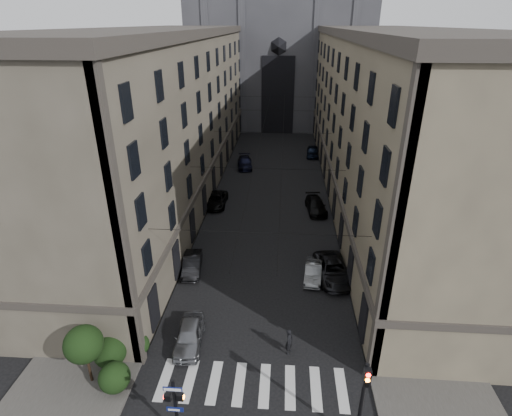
% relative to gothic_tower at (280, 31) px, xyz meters
% --- Properties ---
extents(sidewalk_left, '(7.00, 80.00, 0.15)m').
position_rel_gothic_tower_xyz_m(sidewalk_left, '(-10.50, -38.96, -17.72)').
color(sidewalk_left, '#383533').
rests_on(sidewalk_left, ground).
extents(sidewalk_right, '(7.00, 80.00, 0.15)m').
position_rel_gothic_tower_xyz_m(sidewalk_right, '(10.50, -38.96, -17.72)').
color(sidewalk_right, '#383533').
rests_on(sidewalk_right, ground).
extents(zebra_crossing, '(11.00, 3.20, 0.01)m').
position_rel_gothic_tower_xyz_m(zebra_crossing, '(0.00, -69.96, -17.79)').
color(zebra_crossing, beige).
rests_on(zebra_crossing, ground).
extents(building_left, '(13.60, 60.60, 18.85)m').
position_rel_gothic_tower_xyz_m(building_left, '(-13.44, -38.96, -8.45)').
color(building_left, '#4A4438').
rests_on(building_left, ground).
extents(building_right, '(13.60, 60.60, 18.85)m').
position_rel_gothic_tower_xyz_m(building_right, '(13.44, -38.96, -8.45)').
color(building_right, brown).
rests_on(building_right, ground).
extents(gothic_tower, '(35.00, 23.00, 58.00)m').
position_rel_gothic_tower_xyz_m(gothic_tower, '(0.00, 0.00, 0.00)').
color(gothic_tower, '#2D2D33').
rests_on(gothic_tower, ground).
extents(pedestrian_signal_left, '(1.02, 0.38, 4.00)m').
position_rel_gothic_tower_xyz_m(pedestrian_signal_left, '(-3.51, -73.46, -15.48)').
color(pedestrian_signal_left, black).
rests_on(pedestrian_signal_left, ground).
extents(traffic_light_right, '(0.34, 0.50, 5.20)m').
position_rel_gothic_tower_xyz_m(traffic_light_right, '(5.60, -73.04, -14.51)').
color(traffic_light_right, black).
rests_on(traffic_light_right, ground).
extents(shrub_cluster, '(3.90, 4.40, 3.90)m').
position_rel_gothic_tower_xyz_m(shrub_cluster, '(-8.72, -69.95, -16.00)').
color(shrub_cluster, black).
rests_on(shrub_cluster, sidewalk_left).
extents(tram_wires, '(14.00, 60.00, 0.43)m').
position_rel_gothic_tower_xyz_m(tram_wires, '(0.00, -39.33, -10.55)').
color(tram_wires, black).
rests_on(tram_wires, ground).
extents(car_left_near, '(1.96, 4.37, 1.46)m').
position_rel_gothic_tower_xyz_m(car_left_near, '(-4.40, -66.96, -17.07)').
color(car_left_near, slate).
rests_on(car_left_near, ground).
extents(car_left_midnear, '(1.97, 4.34, 1.38)m').
position_rel_gothic_tower_xyz_m(car_left_midnear, '(-6.06, -58.50, -17.11)').
color(car_left_midnear, black).
rests_on(car_left_midnear, ground).
extents(car_left_midfar, '(2.27, 4.89, 1.36)m').
position_rel_gothic_tower_xyz_m(car_left_midfar, '(-6.20, -44.92, -17.12)').
color(car_left_midfar, black).
rests_on(car_left_midfar, ground).
extents(car_left_far, '(2.65, 5.21, 1.45)m').
position_rel_gothic_tower_xyz_m(car_left_far, '(-4.20, -31.34, -17.07)').
color(car_left_far, black).
rests_on(car_left_far, ground).
extents(car_right_near, '(1.76, 4.00, 1.28)m').
position_rel_gothic_tower_xyz_m(car_right_near, '(4.20, -58.81, -17.16)').
color(car_right_near, slate).
rests_on(car_right_near, ground).
extents(car_right_midnear, '(3.26, 5.81, 1.53)m').
position_rel_gothic_tower_xyz_m(car_right_midnear, '(5.83, -58.64, -17.03)').
color(car_right_midnear, black).
rests_on(car_right_midnear, ground).
extents(car_right_midfar, '(2.54, 5.09, 1.42)m').
position_rel_gothic_tower_xyz_m(car_right_midfar, '(5.24, -45.72, -17.09)').
color(car_right_midfar, black).
rests_on(car_right_midfar, ground).
extents(car_right_far, '(2.11, 4.65, 1.55)m').
position_rel_gothic_tower_xyz_m(car_right_far, '(6.00, -25.23, -17.02)').
color(car_right_far, black).
rests_on(car_right_far, ground).
extents(pedestrian, '(0.66, 0.79, 1.83)m').
position_rel_gothic_tower_xyz_m(pedestrian, '(2.18, -67.25, -16.88)').
color(pedestrian, black).
rests_on(pedestrian, ground).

